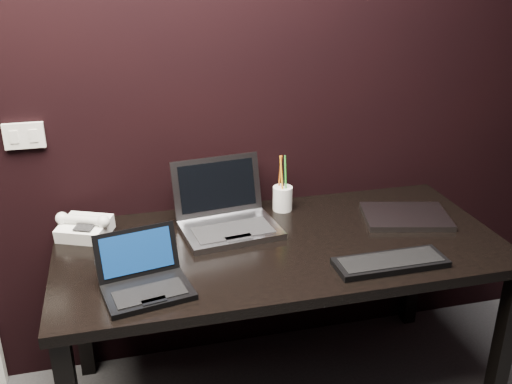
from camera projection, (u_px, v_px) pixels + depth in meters
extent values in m
plane|color=black|center=(183.00, 80.00, 2.26)|extent=(4.00, 0.00, 4.00)
cube|color=silver|center=(24.00, 136.00, 2.18)|extent=(0.15, 0.02, 0.10)
cube|color=silver|center=(14.00, 137.00, 2.17)|extent=(0.03, 0.01, 0.05)
cube|color=silver|center=(33.00, 136.00, 2.18)|extent=(0.03, 0.01, 0.05)
cube|color=black|center=(281.00, 247.00, 2.20)|extent=(1.70, 0.80, 0.04)
cube|color=black|center=(503.00, 349.00, 2.21)|extent=(0.06, 0.06, 0.70)
cube|color=black|center=(80.00, 306.00, 2.48)|extent=(0.06, 0.06, 0.70)
cube|color=black|center=(414.00, 261.00, 2.84)|extent=(0.06, 0.06, 0.70)
cube|color=black|center=(148.00, 292.00, 1.85)|extent=(0.31, 0.24, 0.02)
cube|color=black|center=(150.00, 293.00, 1.83)|extent=(0.24, 0.15, 0.00)
cube|color=black|center=(154.00, 301.00, 1.79)|extent=(0.08, 0.04, 0.00)
cube|color=black|center=(137.00, 252.00, 1.92)|extent=(0.28, 0.11, 0.16)
cube|color=#092048|center=(137.00, 252.00, 1.91)|extent=(0.24, 0.09, 0.13)
cube|color=#929397|center=(230.00, 230.00, 2.26)|extent=(0.40, 0.31, 0.03)
cube|color=black|center=(233.00, 230.00, 2.23)|extent=(0.32, 0.18, 0.00)
cube|color=#949599|center=(239.00, 238.00, 2.17)|extent=(0.11, 0.06, 0.00)
cube|color=gray|center=(217.00, 185.00, 2.35)|extent=(0.38, 0.12, 0.23)
cube|color=black|center=(218.00, 186.00, 2.34)|extent=(0.32, 0.09, 0.19)
cube|color=black|center=(390.00, 263.00, 2.02)|extent=(0.41, 0.14, 0.02)
cube|color=black|center=(391.00, 260.00, 2.02)|extent=(0.37, 0.11, 0.00)
cube|color=#97979C|center=(406.00, 216.00, 2.38)|extent=(0.40, 0.32, 0.02)
cube|color=white|center=(85.00, 229.00, 2.23)|extent=(0.23, 0.23, 0.08)
cylinder|color=silver|center=(83.00, 220.00, 2.20)|extent=(0.17, 0.10, 0.04)
sphere|color=white|center=(62.00, 218.00, 2.21)|extent=(0.07, 0.07, 0.05)
sphere|color=silver|center=(103.00, 222.00, 2.19)|extent=(0.07, 0.07, 0.05)
cube|color=black|center=(84.00, 227.00, 2.17)|extent=(0.08, 0.07, 0.01)
cube|color=black|center=(103.00, 249.00, 2.04)|extent=(0.05, 0.03, 0.09)
cube|color=black|center=(103.00, 260.00, 2.04)|extent=(0.06, 0.05, 0.02)
cylinder|color=white|center=(283.00, 198.00, 2.45)|extent=(0.11, 0.11, 0.11)
cylinder|color=#C15412|center=(280.00, 172.00, 2.41)|extent=(0.01, 0.03, 0.16)
cylinder|color=green|center=(285.00, 174.00, 2.40)|extent=(0.01, 0.03, 0.16)
cylinder|color=black|center=(284.00, 172.00, 2.42)|extent=(0.01, 0.02, 0.16)
cylinder|color=orange|center=(281.00, 174.00, 2.39)|extent=(0.01, 0.04, 0.16)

